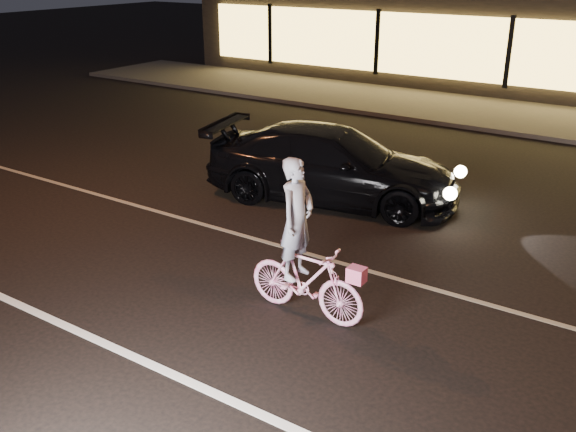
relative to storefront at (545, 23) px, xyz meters
The scene contains 7 objects.
ground 19.09m from the storefront, 90.00° to the right, with size 90.00×90.00×0.00m, color black.
lane_stripe_near 20.58m from the storefront, 90.00° to the right, with size 60.00×0.12×0.01m, color silver.
lane_stripe_far 17.10m from the storefront, 90.00° to the right, with size 60.00×0.10×0.01m, color gray.
sidewalk 6.32m from the storefront, 90.00° to the right, with size 30.00×4.00×0.12m, color #383533.
storefront is the anchor object (origin of this frame).
cyclist 18.66m from the storefront, 84.96° to the right, with size 1.67×0.58×2.11m.
sedan 14.71m from the storefront, 90.79° to the right, with size 5.09×2.91×1.39m.
Camera 1 is at (5.52, -5.76, 4.34)m, focal length 40.00 mm.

